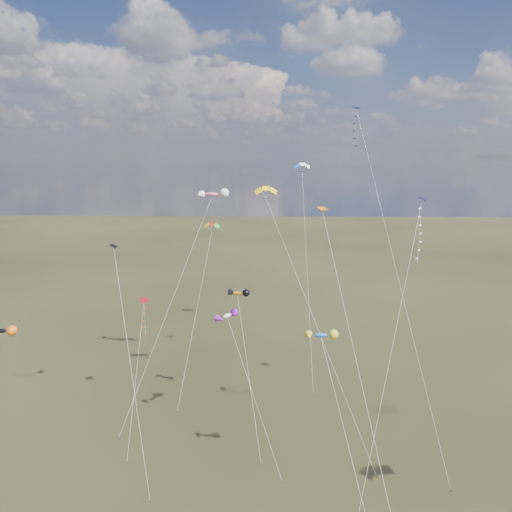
{
  "coord_description": "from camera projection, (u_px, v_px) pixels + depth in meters",
  "views": [
    {
      "loc": [
        1.02,
        -30.6,
        29.6
      ],
      "look_at": [
        0.0,
        18.0,
        19.0
      ],
      "focal_mm": 32.0,
      "sensor_mm": 36.0,
      "label": 1
    }
  ],
  "objects": [
    {
      "name": "diamond_navy_right",
      "position": [
        417.0,
        244.0,
        40.8
      ],
      "size": [
        8.1,
        12.96,
        26.11
      ],
      "color": "#100E46",
      "rests_on": "ground"
    },
    {
      "name": "diamond_orange_center",
      "position": [
        348.0,
        321.0,
        35.7
      ],
      "size": [
        5.34,
        18.06,
        25.34
      ],
      "color": "orange",
      "rests_on": "ground"
    },
    {
      "name": "parafoil_blue_white",
      "position": [
        302.0,
        165.0,
        69.31
      ],
      "size": [
        2.44,
        18.46,
        29.09
      ],
      "color": "blue",
      "rests_on": "ground"
    },
    {
      "name": "parafoil_yellow",
      "position": [
        267.0,
        190.0,
        50.6
      ],
      "size": [
        11.91,
        14.02,
        26.76
      ],
      "color": "yellow",
      "rests_on": "ground"
    },
    {
      "name": "novelty_white_purple",
      "position": [
        228.0,
        316.0,
        47.29
      ],
      "size": [
        6.71,
        9.1,
        13.92
      ],
      "color": "silver",
      "rests_on": "ground"
    },
    {
      "name": "parafoil_tricolor",
      "position": [
        211.0,
        225.0,
        60.41
      ],
      "size": [
        4.4,
        11.96,
        21.38
      ],
      "color": "gold",
      "rests_on": "ground"
    },
    {
      "name": "novelty_blue_yellow",
      "position": [
        321.0,
        336.0,
        38.69
      ],
      "size": [
        4.82,
        13.23,
        15.24
      ],
      "color": "blue",
      "rests_on": "ground"
    },
    {
      "name": "diamond_black_mid",
      "position": [
        123.0,
        311.0,
        46.68
      ],
      "size": [
        6.99,
        14.52,
        20.29
      ],
      "color": "black",
      "rests_on": "ground"
    },
    {
      "name": "diamond_red_low",
      "position": [
        144.0,
        323.0,
        52.7
      ],
      "size": [
        1.18,
        11.24,
        13.58
      ],
      "color": "#AC0012",
      "rests_on": "ground"
    },
    {
      "name": "novelty_black_orange",
      "position": [
        1.0,
        331.0,
        47.04
      ],
      "size": [
        4.86,
        6.9,
        12.58
      ],
      "color": "black",
      "rests_on": "ground"
    },
    {
      "name": "novelty_redwhite_stripe",
      "position": [
        212.0,
        195.0,
        57.6
      ],
      "size": [
        10.95,
        15.51,
        25.68
      ],
      "color": "#C00513",
      "rests_on": "ground"
    },
    {
      "name": "diamond_navy_tall",
      "position": [
        362.0,
        151.0,
        51.01
      ],
      "size": [
        7.26,
        18.5,
        35.15
      ],
      "color": "#080E48",
      "rests_on": "ground"
    },
    {
      "name": "novelty_orange_black",
      "position": [
        238.0,
        294.0,
        52.14
      ],
      "size": [
        4.14,
        11.49,
        14.86
      ],
      "color": "orange",
      "rests_on": "ground"
    }
  ]
}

